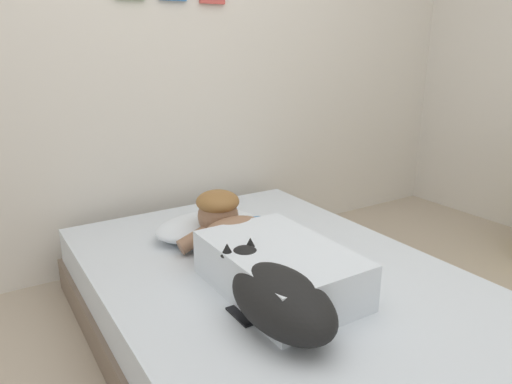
{
  "coord_description": "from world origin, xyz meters",
  "views": [
    {
      "loc": [
        -1.08,
        -0.93,
        1.25
      ],
      "look_at": [
        0.04,
        0.86,
        0.59
      ],
      "focal_mm": 33.11,
      "sensor_mm": 36.0,
      "label": 1
    }
  ],
  "objects_px": {
    "pillow": "(206,226)",
    "coffee_cup": "(259,226)",
    "bed": "(273,306)",
    "person_lying": "(260,252)",
    "dog": "(276,296)",
    "cell_phone": "(243,315)"
  },
  "relations": [
    {
      "from": "dog",
      "to": "cell_phone",
      "type": "relative_size",
      "value": 4.11
    },
    {
      "from": "pillow",
      "to": "person_lying",
      "type": "height_order",
      "value": "person_lying"
    },
    {
      "from": "person_lying",
      "to": "cell_phone",
      "type": "distance_m",
      "value": 0.33
    },
    {
      "from": "pillow",
      "to": "coffee_cup",
      "type": "height_order",
      "value": "pillow"
    },
    {
      "from": "bed",
      "to": "person_lying",
      "type": "height_order",
      "value": "person_lying"
    },
    {
      "from": "pillow",
      "to": "coffee_cup",
      "type": "xyz_separation_m",
      "value": [
        0.24,
        -0.1,
        -0.02
      ]
    },
    {
      "from": "bed",
      "to": "pillow",
      "type": "height_order",
      "value": "pillow"
    },
    {
      "from": "dog",
      "to": "coffee_cup",
      "type": "distance_m",
      "value": 0.81
    },
    {
      "from": "dog",
      "to": "coffee_cup",
      "type": "height_order",
      "value": "dog"
    },
    {
      "from": "dog",
      "to": "cell_phone",
      "type": "height_order",
      "value": "dog"
    },
    {
      "from": "person_lying",
      "to": "cell_phone",
      "type": "height_order",
      "value": "person_lying"
    },
    {
      "from": "person_lying",
      "to": "dog",
      "type": "distance_m",
      "value": 0.35
    },
    {
      "from": "pillow",
      "to": "person_lying",
      "type": "distance_m",
      "value": 0.5
    },
    {
      "from": "person_lying",
      "to": "cell_phone",
      "type": "bearing_deg",
      "value": -133.14
    },
    {
      "from": "coffee_cup",
      "to": "dog",
      "type": "bearing_deg",
      "value": -118.28
    },
    {
      "from": "bed",
      "to": "cell_phone",
      "type": "distance_m",
      "value": 0.41
    },
    {
      "from": "bed",
      "to": "pillow",
      "type": "relative_size",
      "value": 3.85
    },
    {
      "from": "pillow",
      "to": "dog",
      "type": "height_order",
      "value": "dog"
    },
    {
      "from": "person_lying",
      "to": "coffee_cup",
      "type": "relative_size",
      "value": 7.36
    },
    {
      "from": "bed",
      "to": "person_lying",
      "type": "distance_m",
      "value": 0.29
    },
    {
      "from": "bed",
      "to": "person_lying",
      "type": "relative_size",
      "value": 2.17
    },
    {
      "from": "person_lying",
      "to": "dog",
      "type": "xyz_separation_m",
      "value": [
        -0.14,
        -0.32,
        -0.0
      ]
    }
  ]
}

